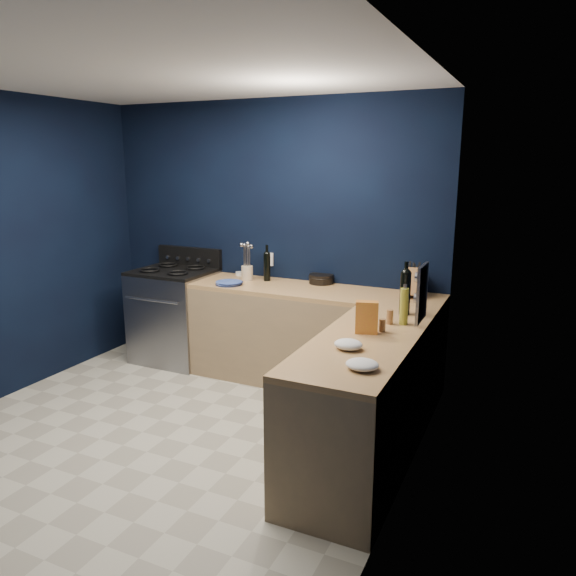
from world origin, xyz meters
The scene contains 27 objects.
floor centered at (0.00, 0.00, -0.01)m, with size 3.50×3.50×0.02m, color #B0AC9A.
ceiling centered at (0.00, 0.00, 2.61)m, with size 3.50×3.50×0.02m, color silver.
wall_back centered at (0.00, 1.76, 1.30)m, with size 3.50×0.02×2.60m, color black.
wall_right centered at (1.76, 0.00, 1.30)m, with size 0.02×3.50×2.60m, color black.
cab_back centered at (0.60, 1.44, 0.43)m, with size 2.30×0.63×0.86m, color #917551.
top_back centered at (0.60, 1.44, 0.88)m, with size 2.30×0.63×0.04m, color brown.
cab_right centered at (1.44, 0.29, 0.43)m, with size 0.63×1.67×0.86m, color #917551.
top_right centered at (1.44, 0.29, 0.88)m, with size 0.63×1.67×0.04m, color brown.
gas_range centered at (-0.93, 1.42, 0.46)m, with size 0.76×0.66×0.92m, color gray.
oven_door centered at (-0.93, 1.10, 0.45)m, with size 0.59×0.02×0.42m, color black.
cooktop centered at (-0.93, 1.42, 0.94)m, with size 0.76×0.66×0.03m, color black.
backguard centered at (-0.93, 1.72, 1.04)m, with size 0.76×0.06×0.20m, color black.
spice_panel centered at (1.74, 0.55, 1.18)m, with size 0.02×0.28×0.38m, color gray.
wall_outlet centered at (0.00, 1.74, 1.08)m, with size 0.09×0.02×0.13m, color white.
plate_stack centered at (-0.19, 1.27, 0.92)m, with size 0.25×0.25×0.03m, color #3148A4.
ramekin centered at (-0.30, 1.69, 0.92)m, with size 0.09×0.09×0.04m, color white.
utensil_crock centered at (-0.13, 1.52, 0.97)m, with size 0.11×0.11×0.14m, color beige.
wine_bottle_back centered at (0.06, 1.58, 1.03)m, with size 0.07×0.07×0.27m, color black.
lemon_basket centered at (0.57, 1.69, 0.94)m, with size 0.23×0.23×0.09m, color black.
knife_block centered at (1.47, 1.57, 1.02)m, with size 0.13×0.21×0.23m, color brown.
wine_bottle_right centered at (1.53, 0.97, 1.06)m, with size 0.08×0.08×0.32m, color black.
oil_bottle centered at (1.58, 0.71, 1.03)m, with size 0.06×0.06×0.26m, color olive.
spice_jar_near centered at (1.49, 0.68, 0.95)m, with size 0.05×0.05×0.10m, color olive.
spice_jar_far centered at (1.49, 0.48, 0.94)m, with size 0.04×0.04×0.09m, color olive.
crouton_bag centered at (1.41, 0.41, 1.01)m, with size 0.15×0.07×0.22m, color red.
towel_front centered at (1.40, 0.05, 0.93)m, with size 0.18×0.15×0.06m, color white.
towel_end centered at (1.58, -0.23, 0.93)m, with size 0.19×0.17×0.06m, color white.
Camera 1 is at (2.40, -2.99, 2.04)m, focal length 34.03 mm.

